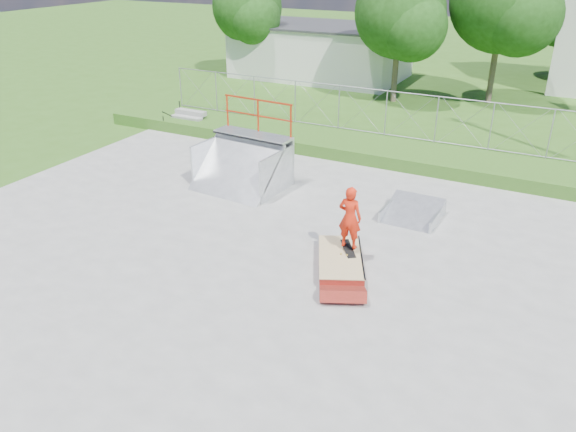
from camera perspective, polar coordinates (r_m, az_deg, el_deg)
name	(u,v)px	position (r m, az deg, el deg)	size (l,w,h in m)	color
ground	(250,265)	(14.36, -3.85, -4.94)	(120.00, 120.00, 0.00)	#335B1A
concrete_pad	(250,264)	(14.35, -3.85, -4.87)	(20.00, 16.00, 0.04)	gray
grass_berm	(375,148)	(22.20, 8.87, 6.81)	(24.00, 3.00, 0.50)	#335B1A
grind_box	(340,262)	(14.18, 5.33, -4.64)	(1.89, 2.45, 0.33)	maroon
quarter_pipe	(239,149)	(18.42, -4.98, 6.83)	(2.77, 2.35, 2.77)	#A9ACB1
flat_bank_ramp	(412,212)	(16.95, 12.52, 0.40)	(1.56, 1.66, 0.48)	#A9ACB1
skateboard	(348,249)	(14.34, 6.14, -3.36)	(0.22, 0.80, 0.02)	black
skater	(350,220)	(13.97, 6.29, -0.43)	(0.60, 0.39, 1.63)	red
concrete_stairs	(185,122)	(25.34, -10.42, 9.41)	(1.50, 1.60, 0.80)	gray
chain_link_fence	(386,113)	(22.78, 9.91, 10.25)	(20.00, 0.06, 1.80)	#919399
utility_building_flat	(321,52)	(36.08, 3.35, 16.32)	(10.00, 6.00, 3.00)	silver
tree_left_near	(404,17)	(29.69, 11.66, 19.21)	(4.76, 4.48, 6.65)	#4E4031
tree_center	(509,4)	(30.66, 21.51, 19.39)	(5.44, 5.12, 7.60)	#4E4031
tree_left_far	(249,10)	(35.61, -3.97, 20.13)	(4.42, 4.16, 6.18)	#4E4031
tree_back_mid	(568,17)	(38.58, 26.58, 17.64)	(4.08, 3.84, 5.70)	#4E4031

